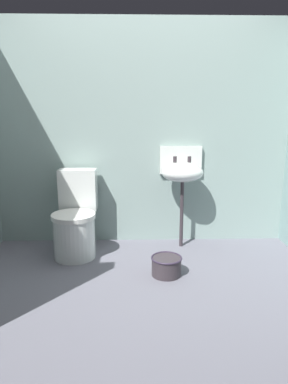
# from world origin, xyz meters

# --- Properties ---
(ground_plane) EXTENTS (3.32, 2.50, 0.08)m
(ground_plane) POSITION_xyz_m (0.00, 0.00, -0.04)
(ground_plane) COLOR slate
(wall_back) EXTENTS (3.32, 0.10, 2.19)m
(wall_back) POSITION_xyz_m (0.00, 1.10, 1.10)
(wall_back) COLOR #8AA29B
(wall_back) RESTS_ON ground
(toilet_near_wall) EXTENTS (0.41, 0.60, 0.78)m
(toilet_near_wall) POSITION_xyz_m (-0.63, 0.70, 0.32)
(toilet_near_wall) COLOR white
(toilet_near_wall) RESTS_ON ground
(sink) EXTENTS (0.42, 0.35, 0.99)m
(sink) POSITION_xyz_m (0.39, 0.89, 0.75)
(sink) COLOR #373035
(sink) RESTS_ON ground
(bucket) EXTENTS (0.26, 0.26, 0.16)m
(bucket) POSITION_xyz_m (0.18, 0.22, 0.08)
(bucket) COLOR #373035
(bucket) RESTS_ON ground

